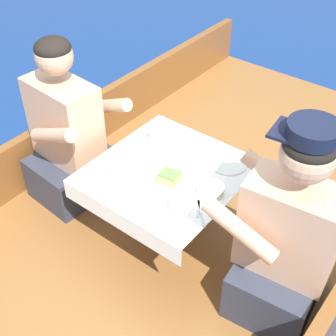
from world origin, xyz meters
TOP-DOWN VIEW (x-y plane):
  - ground_plane at (0.00, 0.00)m, footprint 60.00×60.00m
  - boat_deck at (0.00, 0.00)m, footprint 1.91×3.79m
  - gunwale_port at (-0.92, 0.00)m, footprint 0.06×3.79m
  - cockpit_table at (0.00, -0.14)m, footprint 0.70×0.72m
  - person_port at (-0.65, -0.21)m, footprint 0.54×0.47m
  - person_starboard at (0.65, -0.16)m, footprint 0.55×0.49m
  - plate_sandwich at (0.06, -0.20)m, footprint 0.17×0.17m
  - plate_bread at (0.20, 0.08)m, footprint 0.19×0.19m
  - sandwich at (0.06, -0.20)m, footprint 0.11×0.11m
  - bowl_port_near at (-0.20, -0.16)m, footprint 0.11×0.11m
  - bowl_starboard_near at (-0.13, -0.31)m, footprint 0.13×0.13m
  - bowl_center_far at (0.25, -0.15)m, footprint 0.12×0.12m
  - bowl_port_far at (-0.03, 0.01)m, footprint 0.13×0.13m
  - coffee_cup_port at (-0.21, 0.03)m, footprint 0.10×0.08m
  - coffee_cup_starboard at (0.20, -0.33)m, footprint 0.09×0.06m
  - utensil_spoon_starboard at (0.06, -0.33)m, footprint 0.16×0.10m
  - utensil_knife_port at (0.29, -0.29)m, footprint 0.13×0.13m
  - utensil_fork_starboard at (0.24, -0.23)m, footprint 0.11×0.15m
  - utensil_knife_starboard at (-0.30, 0.14)m, footprint 0.05×0.17m

SIDE VIEW (x-z plane):
  - ground_plane at x=0.00m, z-range 0.00..0.00m
  - boat_deck at x=0.00m, z-range 0.00..0.29m
  - gunwale_port at x=-0.92m, z-range 0.29..0.63m
  - person_port at x=-0.65m, z-range 0.19..1.16m
  - cockpit_table at x=0.00m, z-range 0.46..0.91m
  - person_starboard at x=0.65m, z-range 0.20..1.20m
  - utensil_knife_port at x=0.29m, z-range 0.73..0.74m
  - utensil_fork_starboard at x=0.24m, z-range 0.73..0.74m
  - utensil_knife_starboard at x=-0.30m, z-range 0.73..0.74m
  - utensil_spoon_starboard at x=0.06m, z-range 0.73..0.74m
  - plate_sandwich at x=0.06m, z-range 0.73..0.74m
  - plate_bread at x=0.20m, z-range 0.73..0.74m
  - bowl_port_far at x=-0.03m, z-range 0.74..0.78m
  - bowl_port_near at x=-0.20m, z-range 0.74..0.78m
  - bowl_starboard_near at x=-0.13m, z-range 0.74..0.78m
  - bowl_center_far at x=0.25m, z-range 0.74..0.78m
  - coffee_cup_port at x=-0.21m, z-range 0.73..0.80m
  - sandwich at x=0.06m, z-range 0.74..0.79m
  - coffee_cup_starboard at x=0.20m, z-range 0.73..0.80m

